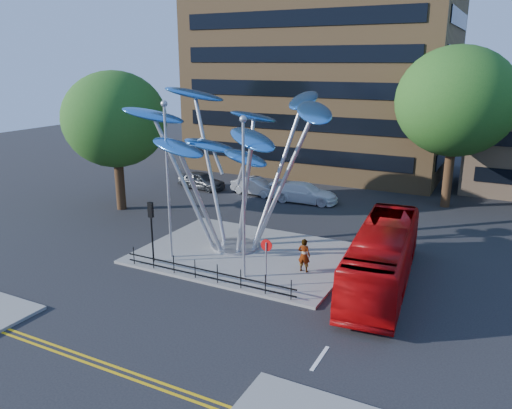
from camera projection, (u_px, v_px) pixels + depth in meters
The scene contains 18 objects.
ground at pixel (205, 301), 23.61m from camera, with size 120.00×120.00×0.00m, color black.
traffic_island at pixel (246, 254), 29.15m from camera, with size 12.00×9.00×0.15m, color slate.
double_yellow_near at pixel (117, 367), 18.48m from camera, with size 40.00×0.12×0.01m, color gold.
double_yellow_far at pixel (111, 372), 18.22m from camera, with size 40.00×0.12×0.01m, color gold.
brick_tower at pixel (325, 18), 49.43m from camera, with size 25.00×15.00×30.00m, color brown.
tree_right at pixel (456, 102), 36.67m from camera, with size 8.80×8.80×12.11m.
tree_left at pixel (115, 120), 36.41m from camera, with size 7.60×7.60×10.32m.
leaf_sculpture at pixel (235, 135), 28.32m from camera, with size 12.72×9.54×9.51m.
street_lamp_left at pixel (167, 167), 27.09m from camera, with size 0.36×0.36×8.80m.
street_lamp_right at pixel (244, 184), 24.54m from camera, with size 0.36×0.36×8.30m.
traffic_light_island at pixel (151, 219), 27.21m from camera, with size 0.28×0.18×3.42m.
no_entry_sign_island at pixel (266, 255), 24.38m from camera, with size 0.60×0.10×2.45m.
pedestrian_railing_front at pixel (206, 273), 25.35m from camera, with size 10.00×0.06×1.00m.
red_bus at pixel (382, 257), 24.87m from camera, with size 2.58×11.02×3.07m, color #A10709.
pedestrian at pixel (304, 255), 26.29m from camera, with size 0.67×0.44×1.83m, color gray.
parked_car_left at pixel (201, 180), 44.08m from camera, with size 1.80×4.47×1.52m, color #383B3F.
parked_car_mid at pixel (256, 186), 42.13m from camera, with size 1.53×4.40×1.45m, color #AFB3B7.
parked_car_right at pixel (305, 193), 39.89m from camera, with size 2.18×5.37×1.56m, color white.
Camera 1 is at (11.94, -17.94, 10.94)m, focal length 35.00 mm.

